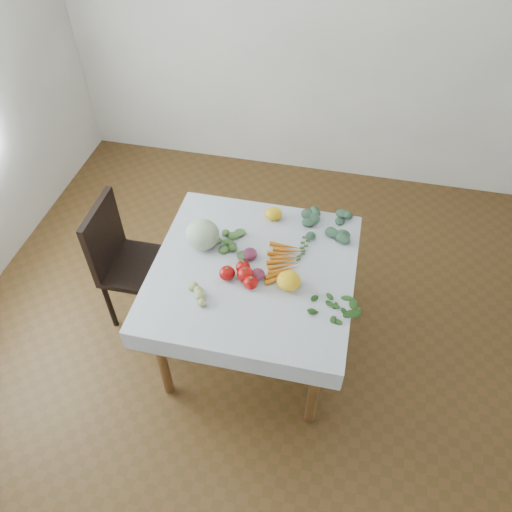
% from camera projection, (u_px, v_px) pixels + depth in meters
% --- Properties ---
extents(ground, '(4.00, 4.00, 0.00)m').
position_uv_depth(ground, '(254.00, 344.00, 3.34)').
color(ground, brown).
extents(back_wall, '(4.00, 0.04, 2.70)m').
position_uv_depth(back_wall, '(312.00, 18.00, 3.69)').
color(back_wall, white).
rests_on(back_wall, ground).
extents(table, '(1.00, 1.00, 0.75)m').
position_uv_depth(table, '(253.00, 281.00, 2.86)').
color(table, brown).
rests_on(table, ground).
extents(tablecloth, '(1.12, 1.12, 0.01)m').
position_uv_depth(tablecloth, '(253.00, 269.00, 2.79)').
color(tablecloth, white).
rests_on(tablecloth, table).
extents(chair, '(0.42, 0.42, 0.92)m').
position_uv_depth(chair, '(124.00, 256.00, 3.17)').
color(chair, black).
rests_on(chair, ground).
extents(cabbage, '(0.22, 0.22, 0.17)m').
position_uv_depth(cabbage, '(202.00, 234.00, 2.85)').
color(cabbage, '#ADC3A3').
rests_on(cabbage, tablecloth).
extents(tomato_a, '(0.08, 0.08, 0.07)m').
position_uv_depth(tomato_a, '(243.00, 267.00, 2.75)').
color(tomato_a, '#AD0E0B').
rests_on(tomato_a, tablecloth).
extents(tomato_b, '(0.12, 0.12, 0.08)m').
position_uv_depth(tomato_b, '(245.00, 274.00, 2.71)').
color(tomato_b, '#AD0E0B').
rests_on(tomato_b, tablecloth).
extents(tomato_c, '(0.11, 0.11, 0.08)m').
position_uv_depth(tomato_c, '(227.00, 273.00, 2.72)').
color(tomato_c, '#AD0E0B').
rests_on(tomato_c, tablecloth).
extents(tomato_d, '(0.09, 0.09, 0.07)m').
position_uv_depth(tomato_d, '(251.00, 283.00, 2.68)').
color(tomato_d, '#AD0E0B').
rests_on(tomato_d, tablecloth).
extents(heirloom_back, '(0.13, 0.13, 0.07)m').
position_uv_depth(heirloom_back, '(274.00, 214.00, 3.05)').
color(heirloom_back, yellow).
rests_on(heirloom_back, tablecloth).
extents(heirloom_front, '(0.15, 0.15, 0.09)m').
position_uv_depth(heirloom_front, '(289.00, 281.00, 2.67)').
color(heirloom_front, yellow).
rests_on(heirloom_front, tablecloth).
extents(onion_a, '(0.10, 0.10, 0.07)m').
position_uv_depth(onion_a, '(250.00, 254.00, 2.82)').
color(onion_a, maroon).
rests_on(onion_a, tablecloth).
extents(onion_b, '(0.10, 0.10, 0.06)m').
position_uv_depth(onion_b, '(258.00, 274.00, 2.72)').
color(onion_b, maroon).
rests_on(onion_b, tablecloth).
extents(tomatillo_cluster, '(0.15, 0.11, 0.05)m').
position_uv_depth(tomatillo_cluster, '(193.00, 293.00, 2.64)').
color(tomatillo_cluster, '#AFBC6C').
rests_on(tomatillo_cluster, tablecloth).
extents(carrot_bunch, '(0.19, 0.33, 0.03)m').
position_uv_depth(carrot_bunch, '(284.00, 261.00, 2.81)').
color(carrot_bunch, orange).
rests_on(carrot_bunch, tablecloth).
extents(kale_bunch, '(0.31, 0.27, 0.04)m').
position_uv_depth(kale_bunch, '(327.00, 224.00, 3.01)').
color(kale_bunch, '#3D6448').
rests_on(kale_bunch, tablecloth).
extents(basil_bunch, '(0.26, 0.21, 0.01)m').
position_uv_depth(basil_bunch, '(335.00, 306.00, 2.60)').
color(basil_bunch, '#265219').
rests_on(basil_bunch, tablecloth).
extents(dill_bunch, '(0.23, 0.21, 0.03)m').
position_uv_depth(dill_bunch, '(231.00, 242.00, 2.91)').
color(dill_bunch, '#4C7435').
rests_on(dill_bunch, tablecloth).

